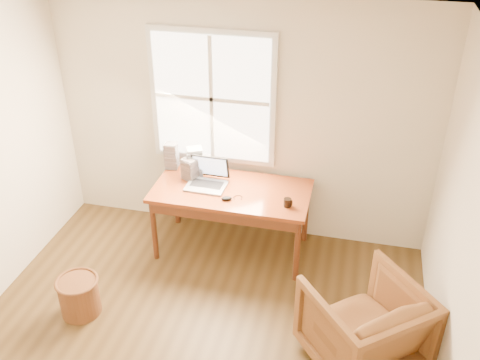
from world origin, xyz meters
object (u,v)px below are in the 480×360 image
object	(u,v)px
laptop	(206,175)
desk	(232,191)
wicker_stool	(79,297)
coffee_mug	(287,203)
cd_stack_a	(195,162)
armchair	(364,325)

from	to	relation	value
laptop	desk	bearing A→B (deg)	6.51
wicker_stool	coffee_mug	size ratio (longest dim) A/B	4.31
laptop	cd_stack_a	size ratio (longest dim) A/B	1.31
desk	wicker_stool	world-z (taller)	desk
desk	armchair	size ratio (longest dim) A/B	1.88
armchair	wicker_stool	size ratio (longest dim) A/B	2.36
armchair	cd_stack_a	xyz separation A→B (m)	(-1.86, 1.43, 0.52)
desk	wicker_stool	size ratio (longest dim) A/B	4.42
armchair	wicker_stool	distance (m)	2.54
cd_stack_a	wicker_stool	bearing A→B (deg)	-114.92
armchair	laptop	size ratio (longest dim) A/B	2.08
armchair	coffee_mug	world-z (taller)	coffee_mug
laptop	armchair	bearing A→B (deg)	-34.10
cd_stack_a	desk	bearing A→B (deg)	-24.44
armchair	wicker_stool	xyz separation A→B (m)	(-2.54, -0.03, -0.21)
desk	wicker_stool	bearing A→B (deg)	-132.01
armchair	wicker_stool	bearing A→B (deg)	-38.33
desk	cd_stack_a	distance (m)	0.53
desk	coffee_mug	world-z (taller)	coffee_mug
armchair	laptop	world-z (taller)	laptop
armchair	wicker_stool	world-z (taller)	armchair
coffee_mug	desk	bearing A→B (deg)	141.43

